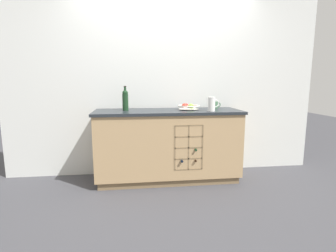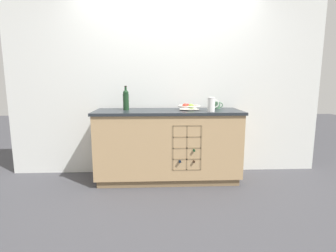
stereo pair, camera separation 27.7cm
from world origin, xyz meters
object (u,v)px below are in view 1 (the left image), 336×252
object	(u,v)px
fruit_bowl	(188,107)
ceramic_mug	(215,105)
white_pitcher	(212,104)
standing_wine_bottle	(125,100)

from	to	relation	value
fruit_bowl	ceramic_mug	bearing A→B (deg)	18.37
fruit_bowl	white_pitcher	bearing A→B (deg)	-41.37
fruit_bowl	standing_wine_bottle	world-z (taller)	standing_wine_bottle
fruit_bowl	white_pitcher	size ratio (longest dim) A/B	1.65
ceramic_mug	standing_wine_bottle	distance (m)	1.24
white_pitcher	standing_wine_bottle	xyz separation A→B (m)	(-1.07, 0.23, 0.05)
fruit_bowl	ceramic_mug	xyz separation A→B (m)	(0.41, 0.14, 0.01)
fruit_bowl	ceramic_mug	distance (m)	0.43
white_pitcher	ceramic_mug	world-z (taller)	white_pitcher
fruit_bowl	white_pitcher	xyz separation A→B (m)	(0.25, -0.22, 0.05)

